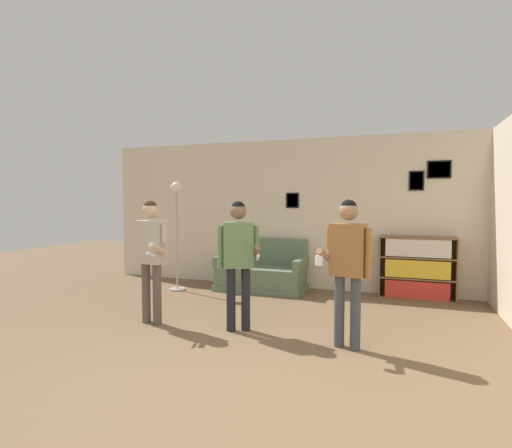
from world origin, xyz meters
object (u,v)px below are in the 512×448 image
object	(u,v)px
floor_lamp	(177,216)
person_watcher_holding_cup	(348,258)
person_player_foreground_left	(151,249)
person_player_foreground_center	(238,252)
couch	(262,273)
bookshelf	(417,268)

from	to	relation	value
floor_lamp	person_watcher_holding_cup	size ratio (longest dim) A/B	1.20
person_player_foreground_left	person_watcher_holding_cup	xyz separation A→B (m)	(2.49, -0.04, 0.01)
person_player_foreground_center	person_player_foreground_left	bearing A→B (deg)	-174.96
couch	person_watcher_holding_cup	size ratio (longest dim) A/B	0.97
bookshelf	person_player_foreground_center	world-z (taller)	person_player_foreground_center
bookshelf	person_player_foreground_center	size ratio (longest dim) A/B	0.74
floor_lamp	person_player_foreground_left	world-z (taller)	floor_lamp
bookshelf	floor_lamp	bearing A→B (deg)	-169.31
bookshelf	floor_lamp	world-z (taller)	floor_lamp
person_watcher_holding_cup	bookshelf	bearing A→B (deg)	72.92
couch	person_player_foreground_left	xyz separation A→B (m)	(-0.71, -2.35, 0.67)
bookshelf	floor_lamp	xyz separation A→B (m)	(-3.98, -0.75, 0.81)
person_player_foreground_center	person_watcher_holding_cup	distance (m)	1.33
couch	person_watcher_holding_cup	world-z (taller)	person_watcher_holding_cup
floor_lamp	person_player_foreground_center	world-z (taller)	floor_lamp
couch	bookshelf	size ratio (longest dim) A/B	1.33
couch	floor_lamp	bearing A→B (deg)	-158.43
person_watcher_holding_cup	couch	bearing A→B (deg)	126.75
floor_lamp	person_player_foreground_left	distance (m)	1.95
couch	floor_lamp	xyz separation A→B (m)	(-1.40, -0.55, 1.02)
couch	person_player_foreground_left	size ratio (longest dim) A/B	0.98
bookshelf	person_player_foreground_left	world-z (taller)	person_player_foreground_left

